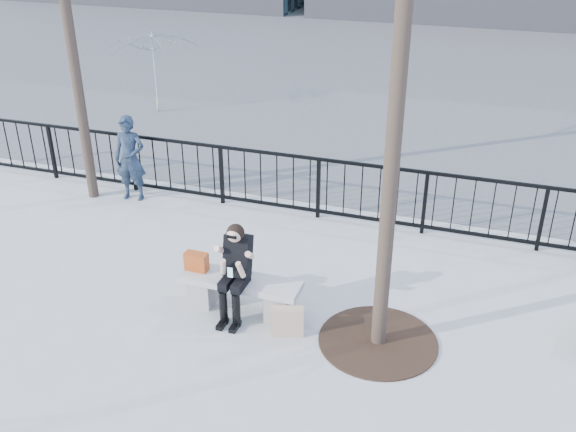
% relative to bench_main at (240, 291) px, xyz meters
% --- Properties ---
extents(ground, '(120.00, 120.00, 0.00)m').
position_rel_bench_main_xyz_m(ground, '(0.00, 0.00, -0.30)').
color(ground, '#979892').
rests_on(ground, ground).
extents(street_surface, '(60.00, 23.00, 0.01)m').
position_rel_bench_main_xyz_m(street_surface, '(0.00, 15.00, -0.30)').
color(street_surface, '#474747').
rests_on(street_surface, ground).
extents(railing, '(14.00, 0.06, 1.10)m').
position_rel_bench_main_xyz_m(railing, '(0.00, 3.00, 0.25)').
color(railing, black).
rests_on(railing, ground).
extents(tree_grate, '(1.50, 1.50, 0.02)m').
position_rel_bench_main_xyz_m(tree_grate, '(1.90, -0.10, -0.29)').
color(tree_grate, black).
rests_on(tree_grate, ground).
extents(bench_main, '(1.65, 0.46, 0.49)m').
position_rel_bench_main_xyz_m(bench_main, '(0.00, 0.00, 0.00)').
color(bench_main, gray).
rests_on(bench_main, ground).
extents(seated_woman, '(0.50, 0.64, 1.34)m').
position_rel_bench_main_xyz_m(seated_woman, '(0.00, -0.16, 0.37)').
color(seated_woman, black).
rests_on(seated_woman, ground).
extents(handbag, '(0.32, 0.16, 0.26)m').
position_rel_bench_main_xyz_m(handbag, '(-0.64, 0.02, 0.32)').
color(handbag, '#A13F13').
rests_on(handbag, bench_main).
extents(shopping_bag, '(0.44, 0.27, 0.39)m').
position_rel_bench_main_xyz_m(shopping_bag, '(0.77, -0.31, -0.11)').
color(shopping_bag, tan).
rests_on(shopping_bag, ground).
extents(standing_man, '(0.63, 0.46, 1.57)m').
position_rel_bench_main_xyz_m(standing_man, '(-3.23, 2.66, 0.48)').
color(standing_man, black).
rests_on(standing_man, ground).
extents(vendor_umbrella, '(2.74, 2.78, 2.04)m').
position_rel_bench_main_xyz_m(vendor_umbrella, '(-5.39, 7.43, 0.72)').
color(vendor_umbrella, gold).
rests_on(vendor_umbrella, ground).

